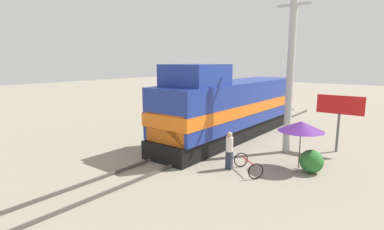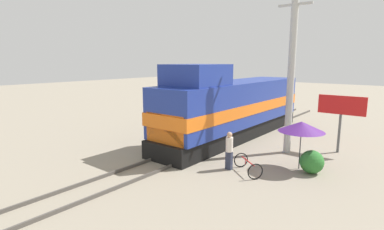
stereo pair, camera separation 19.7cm
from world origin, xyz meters
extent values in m
plane|color=gray|center=(0.00, 0.00, 0.00)|extent=(120.00, 120.00, 0.00)
cube|color=#4C4742|center=(-0.72, 0.00, 0.07)|extent=(0.08, 37.33, 0.15)
cube|color=#4C4742|center=(0.72, 0.00, 0.07)|extent=(0.08, 37.33, 0.15)
cube|color=black|center=(0.00, 5.01, 0.48)|extent=(2.76, 14.24, 0.97)
cube|color=navy|center=(0.00, 5.01, 2.35)|extent=(3.00, 13.67, 2.76)
cube|color=orange|center=(0.00, 5.01, 2.07)|extent=(3.04, 13.81, 0.70)
cube|color=orange|center=(0.00, -0.83, 1.73)|extent=(2.55, 1.99, 1.52)
cube|color=navy|center=(0.00, 0.74, 4.31)|extent=(2.82, 3.13, 1.17)
cylinder|color=#B2B2AD|center=(4.14, 3.76, 4.52)|extent=(0.38, 0.38, 9.04)
cube|color=#B2B2AD|center=(4.14, 3.76, 7.95)|extent=(1.80, 0.12, 0.12)
cylinder|color=#4C4C4C|center=(5.60, 1.56, 1.09)|extent=(0.05, 0.05, 2.18)
cone|color=#4C1E72|center=(5.60, 1.56, 2.06)|extent=(2.12, 2.12, 0.48)
cube|color=#595959|center=(6.39, 5.55, 1.08)|extent=(0.12, 0.12, 2.17)
cube|color=red|center=(6.39, 5.55, 2.68)|extent=(2.45, 0.08, 1.04)
sphere|color=#2D722D|center=(6.24, 1.35, 0.53)|extent=(1.07, 1.07, 1.07)
cube|color=#2D3347|center=(3.03, -0.60, 0.44)|extent=(0.30, 0.20, 0.87)
cylinder|color=silver|center=(3.03, -0.60, 1.22)|extent=(0.34, 0.34, 0.69)
sphere|color=tan|center=(3.03, -0.60, 1.69)|extent=(0.26, 0.26, 0.26)
torus|color=black|center=(3.33, 0.01, 0.36)|extent=(0.48, 0.60, 0.72)
torus|color=black|center=(4.58, -0.95, 0.36)|extent=(0.48, 0.60, 0.72)
cube|color=#A51919|center=(3.96, -0.47, 0.57)|extent=(1.09, 0.85, 0.04)
cylinder|color=#A51919|center=(3.74, -0.30, 0.48)|extent=(0.04, 0.04, 0.30)
camera|label=1|loc=(9.97, -12.37, 5.08)|focal=28.00mm
camera|label=2|loc=(10.13, -12.25, 5.08)|focal=28.00mm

